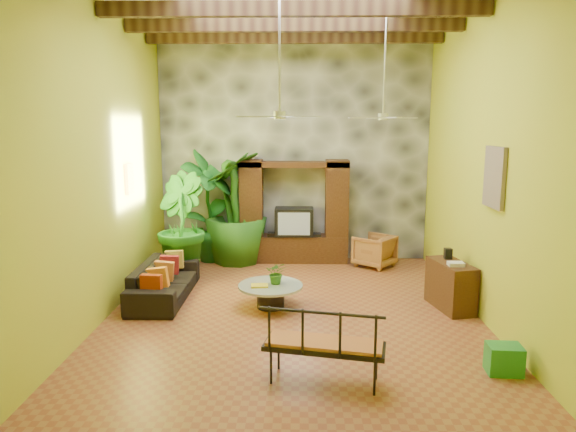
{
  "coord_description": "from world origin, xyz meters",
  "views": [
    {
      "loc": [
        0.05,
        -8.15,
        3.07
      ],
      "look_at": [
        -0.09,
        0.2,
        1.57
      ],
      "focal_mm": 32.0,
      "sensor_mm": 36.0,
      "label": 1
    }
  ],
  "objects_px": {
    "coffee_table": "(271,293)",
    "green_bin": "(504,359)",
    "iron_bench": "(325,342)",
    "side_console": "(451,286)",
    "ceiling_fan_front": "(280,101)",
    "tall_plant_c": "(236,208)",
    "tall_plant_b": "(179,225)",
    "sofa": "(164,281)",
    "ceiling_fan_back": "(384,105)",
    "tall_plant_a": "(209,206)",
    "entertainment_center": "(294,219)",
    "wicker_armchair": "(374,251)"
  },
  "relations": [
    {
      "from": "wicker_armchair",
      "to": "tall_plant_c",
      "type": "height_order",
      "value": "tall_plant_c"
    },
    {
      "from": "entertainment_center",
      "to": "sofa",
      "type": "distance_m",
      "value": 3.49
    },
    {
      "from": "ceiling_fan_front",
      "to": "sofa",
      "type": "bearing_deg",
      "value": 154.54
    },
    {
      "from": "ceiling_fan_front",
      "to": "wicker_armchair",
      "type": "xyz_separation_m",
      "value": [
        1.96,
        3.15,
        -3.05
      ]
    },
    {
      "from": "coffee_table",
      "to": "tall_plant_b",
      "type": "bearing_deg",
      "value": 136.79
    },
    {
      "from": "wicker_armchair",
      "to": "coffee_table",
      "type": "relative_size",
      "value": 0.7
    },
    {
      "from": "iron_bench",
      "to": "ceiling_fan_back",
      "type": "bearing_deg",
      "value": 83.57
    },
    {
      "from": "tall_plant_c",
      "to": "tall_plant_b",
      "type": "bearing_deg",
      "value": -133.88
    },
    {
      "from": "iron_bench",
      "to": "side_console",
      "type": "xyz_separation_m",
      "value": [
        2.26,
        2.62,
        -0.14
      ]
    },
    {
      "from": "wicker_armchair",
      "to": "coffee_table",
      "type": "xyz_separation_m",
      "value": [
        -2.14,
        -2.6,
        -0.09
      ]
    },
    {
      "from": "entertainment_center",
      "to": "wicker_armchair",
      "type": "bearing_deg",
      "value": -12.43
    },
    {
      "from": "ceiling_fan_front",
      "to": "ceiling_fan_back",
      "type": "xyz_separation_m",
      "value": [
        1.8,
        1.6,
        0.0
      ]
    },
    {
      "from": "wicker_armchair",
      "to": "tall_plant_b",
      "type": "height_order",
      "value": "tall_plant_b"
    },
    {
      "from": "tall_plant_c",
      "to": "side_console",
      "type": "height_order",
      "value": "tall_plant_c"
    },
    {
      "from": "ceiling_fan_front",
      "to": "iron_bench",
      "type": "bearing_deg",
      "value": -73.97
    },
    {
      "from": "coffee_table",
      "to": "green_bin",
      "type": "bearing_deg",
      "value": -37.02
    },
    {
      "from": "tall_plant_c",
      "to": "iron_bench",
      "type": "xyz_separation_m",
      "value": [
        1.68,
        -5.51,
        -0.7
      ]
    },
    {
      "from": "iron_bench",
      "to": "side_console",
      "type": "bearing_deg",
      "value": 61.07
    },
    {
      "from": "ceiling_fan_back",
      "to": "coffee_table",
      "type": "bearing_deg",
      "value": -152.15
    },
    {
      "from": "entertainment_center",
      "to": "ceiling_fan_back",
      "type": "xyz_separation_m",
      "value": [
        1.6,
        -1.94,
        2.44
      ]
    },
    {
      "from": "entertainment_center",
      "to": "sofa",
      "type": "bearing_deg",
      "value": -132.2
    },
    {
      "from": "side_console",
      "to": "sofa",
      "type": "bearing_deg",
      "value": 162.78
    },
    {
      "from": "wicker_armchair",
      "to": "coffee_table",
      "type": "height_order",
      "value": "wicker_armchair"
    },
    {
      "from": "wicker_armchair",
      "to": "iron_bench",
      "type": "height_order",
      "value": "iron_bench"
    },
    {
      "from": "ceiling_fan_front",
      "to": "wicker_armchair",
      "type": "distance_m",
      "value": 4.8
    },
    {
      "from": "wicker_armchair",
      "to": "tall_plant_a",
      "type": "bearing_deg",
      "value": -56.78
    },
    {
      "from": "entertainment_center",
      "to": "green_bin",
      "type": "distance_m",
      "value": 5.95
    },
    {
      "from": "green_bin",
      "to": "entertainment_center",
      "type": "bearing_deg",
      "value": 116.7
    },
    {
      "from": "tall_plant_b",
      "to": "wicker_armchair",
      "type": "bearing_deg",
      "value": 10.81
    },
    {
      "from": "ceiling_fan_front",
      "to": "green_bin",
      "type": "bearing_deg",
      "value": -31.3
    },
    {
      "from": "ceiling_fan_back",
      "to": "sofa",
      "type": "xyz_separation_m",
      "value": [
        -3.9,
        -0.6,
        -3.09
      ]
    },
    {
      "from": "wicker_armchair",
      "to": "tall_plant_b",
      "type": "distance_m",
      "value": 4.21
    },
    {
      "from": "ceiling_fan_front",
      "to": "sofa",
      "type": "distance_m",
      "value": 3.86
    },
    {
      "from": "sofa",
      "to": "tall_plant_c",
      "type": "relative_size",
      "value": 0.87
    },
    {
      "from": "sofa",
      "to": "coffee_table",
      "type": "relative_size",
      "value": 1.98
    },
    {
      "from": "ceiling_fan_front",
      "to": "iron_bench",
      "type": "xyz_separation_m",
      "value": [
        0.59,
        -2.06,
        -2.86
      ]
    },
    {
      "from": "iron_bench",
      "to": "side_console",
      "type": "height_order",
      "value": "iron_bench"
    },
    {
      "from": "tall_plant_b",
      "to": "ceiling_fan_back",
      "type": "bearing_deg",
      "value": -11.14
    },
    {
      "from": "entertainment_center",
      "to": "tall_plant_c",
      "type": "relative_size",
      "value": 0.97
    },
    {
      "from": "tall_plant_a",
      "to": "tall_plant_b",
      "type": "height_order",
      "value": "tall_plant_a"
    },
    {
      "from": "ceiling_fan_front",
      "to": "ceiling_fan_back",
      "type": "bearing_deg",
      "value": 41.63
    },
    {
      "from": "ceiling_fan_front",
      "to": "tall_plant_c",
      "type": "relative_size",
      "value": 0.75
    },
    {
      "from": "tall_plant_a",
      "to": "tall_plant_c",
      "type": "bearing_deg",
      "value": -5.83
    },
    {
      "from": "tall_plant_a",
      "to": "tall_plant_c",
      "type": "height_order",
      "value": "tall_plant_a"
    },
    {
      "from": "ceiling_fan_back",
      "to": "side_console",
      "type": "bearing_deg",
      "value": -44.8
    },
    {
      "from": "tall_plant_a",
      "to": "tall_plant_c",
      "type": "distance_m",
      "value": 0.62
    },
    {
      "from": "wicker_armchair",
      "to": "side_console",
      "type": "xyz_separation_m",
      "value": [
        0.89,
        -2.59,
        0.05
      ]
    },
    {
      "from": "ceiling_fan_front",
      "to": "ceiling_fan_back",
      "type": "height_order",
      "value": "same"
    },
    {
      "from": "entertainment_center",
      "to": "coffee_table",
      "type": "bearing_deg",
      "value": -97.28
    },
    {
      "from": "ceiling_fan_front",
      "to": "sofa",
      "type": "relative_size",
      "value": 0.86
    }
  ]
}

